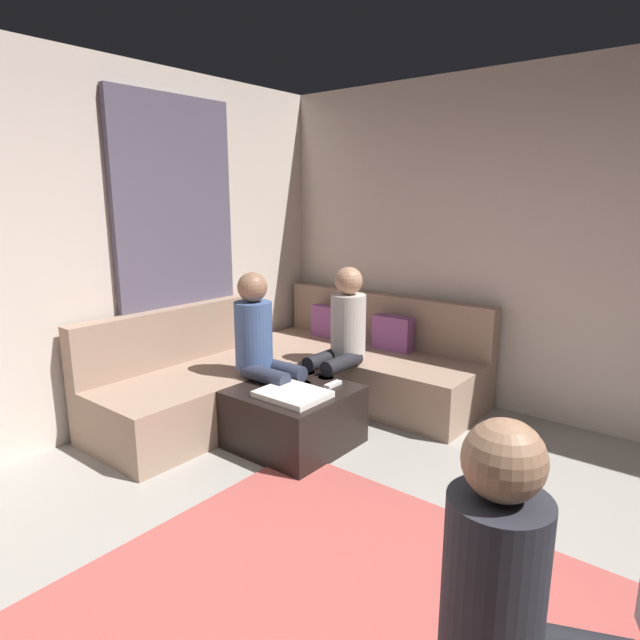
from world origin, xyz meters
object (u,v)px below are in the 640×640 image
Objects in this scene: ottoman at (294,417)px; person_on_armchair at (529,609)px; game_remote at (333,384)px; person_on_couch_side at (263,347)px; sectional_couch at (297,373)px; person_on_couch_back at (341,337)px; coffee_mug at (287,370)px.

ottoman is 0.64× the size of person_on_armchair.
game_remote is 0.59m from person_on_couch_side.
sectional_couch is 17.00× the size of game_remote.
person_on_couch_back is at bearing 120.35° from game_remote.
sectional_couch reaches higher than ottoman.
person_on_couch_back reaches higher than sectional_couch.
person_on_armchair is at bearing -37.30° from sectional_couch.
coffee_mug reaches higher than game_remote.
person_on_armchair is (2.38, -1.39, -0.01)m from person_on_couch_side.
person_on_couch_back is 1.00× the size of person_on_couch_side.
person_on_couch_back is 1.02× the size of person_on_armchair.
person_on_couch_side is at bearing -143.67° from person_on_armchair.
sectional_couch is at bearing -150.73° from person_on_armchair.
person_on_couch_side is at bearing -161.45° from game_remote.
game_remote is (0.18, 0.22, 0.22)m from ottoman.
person_on_couch_back reaches higher than ottoman.
person_on_armchair is at bearing -39.92° from game_remote.
person_on_armchair is (2.11, -1.98, -0.01)m from person_on_couch_back.
game_remote is 0.12× the size of person_on_couch_side.
game_remote is at bearing -28.83° from sectional_couch.
coffee_mug is at bearing -174.29° from game_remote.
person_on_armchair reaches higher than sectional_couch.
coffee_mug is 0.08× the size of person_on_armchair.
ottoman is at bearing 95.91° from person_on_couch_back.
game_remote is 0.12× the size of person_on_couch_back.
coffee_mug is 0.52m from person_on_couch_back.
coffee_mug is 0.08× the size of person_on_couch_back.
ottoman is at bearing -129.29° from game_remote.
person_on_couch_side is (-0.52, -0.17, 0.23)m from game_remote.
sectional_couch is at bearing -164.67° from person_on_couch_side.
person_on_couch_back is at bearing 7.51° from sectional_couch.
person_on_couch_side reaches higher than sectional_couch.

